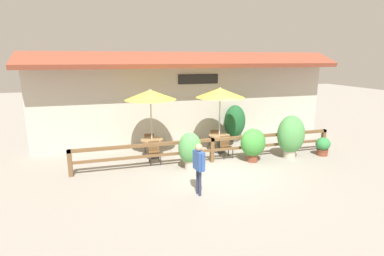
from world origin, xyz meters
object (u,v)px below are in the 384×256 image
chair_middle_streetside (226,146)px  chair_middle_wallside (214,137)px  potted_plant_tall_tropical (291,135)px  dining_table_middle (219,138)px  chair_near_streetside (154,151)px  potted_plant_broad_leaf (235,122)px  potted_plant_corner_fern (190,149)px  chair_near_wallside (149,141)px  pedestrian (199,162)px  dining_table_near (152,143)px  potted_plant_entrance_palm (323,146)px  patio_umbrella_middle (220,93)px  patio_umbrella_near (150,95)px  potted_plant_small_flowering (253,144)px

chair_middle_streetside → chair_middle_wallside: size_ratio=1.00×
potted_plant_tall_tropical → dining_table_middle: bearing=148.3°
chair_near_streetside → potted_plant_broad_leaf: 4.71m
potted_plant_corner_fern → chair_near_wallside: bearing=114.7°
pedestrian → chair_middle_streetside: bearing=135.5°
dining_table_near → potted_plant_entrance_palm: same height
dining_table_near → chair_middle_wallside: (2.91, 0.58, -0.13)m
potted_plant_tall_tropical → potted_plant_broad_leaf: (-1.12, 2.91, 0.03)m
chair_near_streetside → chair_middle_streetside: size_ratio=1.00×
chair_middle_streetside → potted_plant_corner_fern: bearing=-155.7°
potted_plant_tall_tropical → potted_plant_corner_fern: potted_plant_tall_tropical is taller
chair_near_streetside → chair_middle_streetside: (2.91, -0.08, 0.00)m
chair_near_wallside → patio_umbrella_middle: patio_umbrella_middle is taller
patio_umbrella_middle → chair_middle_wallside: 2.19m
dining_table_near → chair_near_wallside: chair_near_wallside is taller
chair_middle_wallside → potted_plant_tall_tropical: potted_plant_tall_tropical is taller
chair_near_streetside → chair_middle_wallside: 3.20m
potted_plant_broad_leaf → pedestrian: potted_plant_broad_leaf is taller
dining_table_near → potted_plant_broad_leaf: potted_plant_broad_leaf is taller
patio_umbrella_near → potted_plant_corner_fern: 2.70m
patio_umbrella_middle → potted_plant_corner_fern: bearing=-138.0°
chair_near_wallside → dining_table_middle: bearing=170.6°
chair_middle_streetside → potted_plant_tall_tropical: size_ratio=0.49×
chair_near_streetside → potted_plant_entrance_palm: bearing=-8.5°
chair_middle_streetside → potted_plant_small_flowering: 1.15m
potted_plant_tall_tropical → pedestrian: (-4.56, -2.16, 0.07)m
chair_near_streetside → chair_middle_streetside: 2.91m
potted_plant_corner_fern → potted_plant_small_flowering: potted_plant_corner_fern is taller
dining_table_near → chair_middle_streetside: bearing=-15.5°
dining_table_middle → potted_plant_tall_tropical: bearing=-31.7°
potted_plant_small_flowering → potted_plant_tall_tropical: bearing=-0.9°
patio_umbrella_near → potted_plant_entrance_palm: patio_umbrella_near is taller
chair_near_streetside → chair_middle_streetside: bearing=-1.6°
potted_plant_broad_leaf → patio_umbrella_middle: bearing=-134.0°
chair_near_wallside → pedestrian: pedestrian is taller
pedestrian → dining_table_near: bearing=-177.7°
chair_near_wallside → potted_plant_broad_leaf: bearing=-165.8°
chair_middle_wallside → pedestrian: size_ratio=0.54×
patio_umbrella_middle → pedestrian: (-2.10, -3.68, -1.54)m
chair_middle_streetside → potted_plant_corner_fern: 2.02m
patio_umbrella_middle → potted_plant_tall_tropical: size_ratio=1.60×
pedestrian → potted_plant_small_flowering: bearing=117.8°
chair_near_wallside → chair_middle_streetside: 3.27m
dining_table_middle → chair_middle_streetside: 0.70m
dining_table_near → potted_plant_broad_leaf: (4.21, 1.28, 0.36)m
patio_umbrella_near → potted_plant_corner_fern: patio_umbrella_near is taller
dining_table_near → potted_plant_tall_tropical: potted_plant_tall_tropical is taller
potted_plant_corner_fern → pedestrian: pedestrian is taller
patio_umbrella_near → potted_plant_small_flowering: patio_umbrella_near is taller
chair_near_wallside → chair_near_streetside: bearing=95.9°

